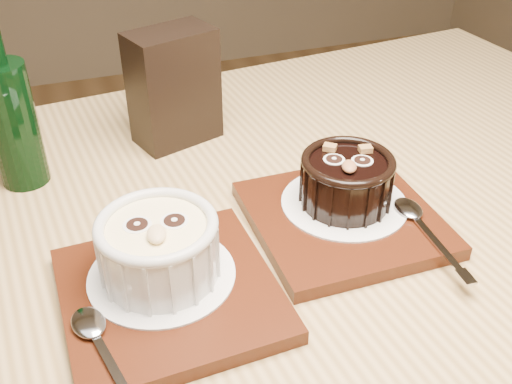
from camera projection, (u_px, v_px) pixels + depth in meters
table at (259, 305)px, 0.64m from camera, size 1.28×0.92×0.75m
tray_left at (170, 294)px, 0.52m from camera, size 0.19×0.19×0.01m
doily_left at (162, 275)px, 0.53m from camera, size 0.13×0.13×0.00m
ramekin_white at (158, 246)px, 0.51m from camera, size 0.10×0.10×0.06m
spoon_left at (104, 352)px, 0.45m from camera, size 0.06×0.14×0.01m
tray_right at (343, 219)px, 0.61m from camera, size 0.18×0.18×0.01m
doily_right at (344, 203)px, 0.62m from camera, size 0.13×0.13×0.00m
ramekin_dark at (347, 178)px, 0.60m from camera, size 0.09×0.09×0.06m
spoon_right at (426, 228)px, 0.58m from camera, size 0.03×0.14×0.01m
condiment_stand at (174, 87)px, 0.72m from camera, size 0.11×0.09×0.14m
green_bottle at (12, 120)px, 0.64m from camera, size 0.05×0.05×0.20m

